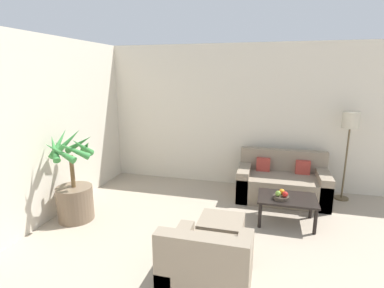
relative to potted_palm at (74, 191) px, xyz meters
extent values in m
cube|color=beige|center=(3.03, 2.16, 0.90)|extent=(8.41, 0.06, 2.70)
cylinder|color=brown|center=(0.00, 0.00, -0.20)|extent=(0.52, 0.52, 0.52)
cylinder|color=brown|center=(0.00, 0.00, 0.31)|extent=(0.06, 0.06, 0.49)
cone|color=#38843D|center=(0.20, 0.00, 0.69)|extent=(0.10, 0.46, 0.36)
cone|color=#38843D|center=(0.16, 0.16, 0.66)|extent=(0.42, 0.42, 0.30)
cone|color=#38843D|center=(0.00, 0.21, 0.67)|extent=(0.48, 0.10, 0.33)
cone|color=#38843D|center=(-0.13, 0.13, 0.71)|extent=(0.38, 0.38, 0.40)
cone|color=#38843D|center=(-0.18, 0.00, 0.72)|extent=(0.10, 0.42, 0.41)
cone|color=#38843D|center=(-0.15, -0.15, 0.68)|extent=(0.40, 0.40, 0.35)
cone|color=#38843D|center=(0.00, -0.22, 0.65)|extent=(0.49, 0.10, 0.30)
cone|color=#38843D|center=(0.15, -0.15, 0.68)|extent=(0.40, 0.40, 0.34)
cube|color=gray|center=(3.03, 1.55, -0.24)|extent=(1.51, 0.83, 0.43)
cube|color=gray|center=(3.03, 1.88, 0.17)|extent=(1.51, 0.16, 0.39)
cube|color=gray|center=(2.37, 1.55, -0.18)|extent=(0.20, 0.83, 0.55)
cube|color=gray|center=(3.68, 1.55, -0.18)|extent=(0.20, 0.83, 0.55)
cube|color=#B23D33|center=(2.69, 1.76, 0.10)|extent=(0.24, 0.12, 0.24)
cube|color=#B23D33|center=(3.37, 1.76, 0.10)|extent=(0.24, 0.12, 0.24)
cylinder|color=brown|center=(4.06, 1.83, -0.44)|extent=(0.24, 0.24, 0.03)
cylinder|color=brown|center=(4.06, 1.83, 0.19)|extent=(0.03, 0.03, 1.24)
cylinder|color=beige|center=(4.06, 1.83, 0.95)|extent=(0.27, 0.27, 0.27)
cylinder|color=black|center=(2.70, 0.45, -0.27)|extent=(0.05, 0.05, 0.37)
cylinder|color=black|center=(3.44, 0.45, -0.27)|extent=(0.05, 0.05, 0.37)
cylinder|color=black|center=(2.70, 0.93, -0.27)|extent=(0.05, 0.05, 0.37)
cylinder|color=black|center=(3.44, 0.93, -0.27)|extent=(0.05, 0.05, 0.37)
cube|color=black|center=(3.07, 0.69, -0.07)|extent=(0.83, 0.58, 0.03)
cylinder|color=#42382D|center=(2.98, 0.61, -0.03)|extent=(0.23, 0.23, 0.05)
sphere|color=red|center=(3.02, 0.58, 0.04)|extent=(0.08, 0.08, 0.08)
sphere|color=olive|center=(2.93, 0.58, 0.04)|extent=(0.08, 0.08, 0.08)
sphere|color=orange|center=(2.98, 0.66, 0.04)|extent=(0.08, 0.08, 0.08)
cube|color=gray|center=(2.25, -1.00, -0.25)|extent=(0.83, 0.87, 0.41)
cube|color=gray|center=(2.25, -1.35, 0.16)|extent=(0.83, 0.16, 0.39)
cube|color=gray|center=(1.91, -1.00, -0.20)|extent=(0.16, 0.87, 0.51)
cube|color=gray|center=(2.58, -1.00, -0.20)|extent=(0.16, 0.87, 0.51)
cube|color=gray|center=(2.24, -0.18, -0.26)|extent=(0.55, 0.51, 0.38)
camera|label=1|loc=(2.75, -3.59, 1.71)|focal=28.00mm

